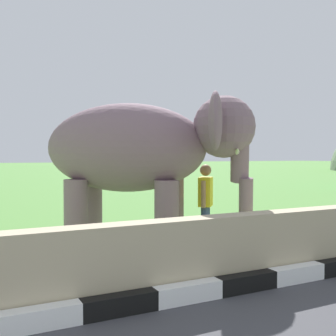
# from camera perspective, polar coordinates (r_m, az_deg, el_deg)

# --- Properties ---
(barrier_parapet) EXTENTS (28.00, 0.36, 1.00)m
(barrier_parapet) POSITION_cam_1_polar(r_m,az_deg,el_deg) (5.15, -6.90, -13.26)
(barrier_parapet) COLOR tan
(barrier_parapet) RESTS_ON ground_plane
(elephant) EXTENTS (3.95, 3.60, 2.95)m
(elephant) POSITION_cam_1_polar(r_m,az_deg,el_deg) (7.83, -3.27, 2.47)
(elephant) COLOR slate
(elephant) RESTS_ON ground_plane
(person_handler) EXTENTS (0.47, 0.52, 1.66)m
(person_handler) POSITION_cam_1_polar(r_m,az_deg,el_deg) (8.23, 5.26, -4.58)
(person_handler) COLOR navy
(person_handler) RESTS_ON ground_plane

